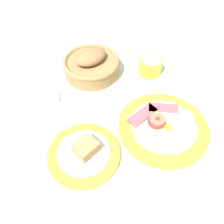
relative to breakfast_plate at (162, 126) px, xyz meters
The scene contains 7 objects.
ground_plane 0.07m from the breakfast_plate, behind, with size 3.00×3.00×0.00m, color #B7CCB7.
breakfast_plate is the anchor object (origin of this frame).
bread_plate 0.23m from the breakfast_plate, behind, with size 0.19×0.19×0.05m.
sugar_cup 0.24m from the breakfast_plate, 69.80° to the left, with size 0.08×0.08×0.06m.
bread_basket 0.32m from the breakfast_plate, 109.30° to the left, with size 0.19×0.19×0.09m.
teaspoon_by_saucer 0.33m from the breakfast_plate, 139.19° to the left, with size 0.04×0.19×0.01m.
teaspoon_near_cup 0.22m from the breakfast_plate, 135.03° to the right, with size 0.10×0.18×0.01m.
Camera 1 is at (-0.20, -0.29, 0.52)m, focal length 35.00 mm.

